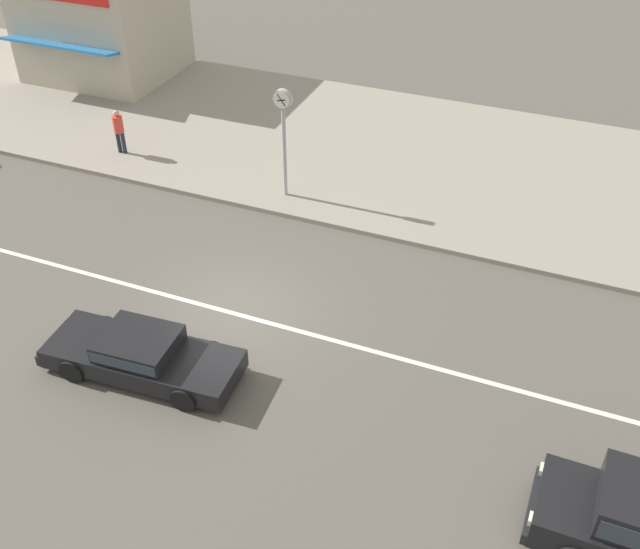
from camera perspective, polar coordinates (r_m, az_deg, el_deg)
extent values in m
plane|color=#544F47|center=(19.38, -6.81, -2.90)|extent=(160.00, 160.00, 0.00)
cube|color=silver|center=(19.38, -6.81, -2.90)|extent=(50.40, 0.14, 0.01)
cube|color=gray|center=(26.71, 2.88, 9.62)|extent=(68.00, 10.00, 0.15)
cube|color=black|center=(15.42, 15.82, -16.50)|extent=(0.13, 1.68, 0.28)
cube|color=white|center=(14.76, 15.77, -17.46)|extent=(0.08, 0.24, 0.14)
cube|color=white|center=(15.52, 16.54, -14.02)|extent=(0.08, 0.24, 0.14)
cylinder|color=black|center=(15.99, 19.53, -14.99)|extent=(0.60, 0.23, 0.60)
cube|color=black|center=(17.86, -13.30, -6.24)|extent=(4.66, 1.90, 0.48)
cube|color=black|center=(17.59, -13.67, -5.13)|extent=(1.80, 1.56, 0.42)
cube|color=#28333D|center=(17.59, -13.67, -5.13)|extent=(1.73, 1.59, 0.27)
cube|color=black|center=(19.07, -19.36, -4.75)|extent=(0.22, 1.59, 0.28)
cube|color=white|center=(18.61, -20.37, -5.37)|extent=(0.10, 0.24, 0.14)
cube|color=white|center=(19.25, -18.48, -3.27)|extent=(0.10, 0.24, 0.14)
cylinder|color=black|center=(18.17, -18.33, -6.94)|extent=(0.61, 0.26, 0.60)
cylinder|color=black|center=(19.05, -15.84, -3.97)|extent=(0.61, 0.26, 0.60)
cylinder|color=black|center=(16.90, -10.31, -9.31)|extent=(0.61, 0.26, 0.60)
cylinder|color=black|center=(17.84, -8.11, -5.97)|extent=(0.61, 0.26, 0.60)
cylinder|color=#9E9EA3|center=(23.09, -2.72, 9.24)|extent=(0.12, 0.12, 2.91)
cylinder|color=#9E9EA3|center=(22.33, -2.86, 13.22)|extent=(0.58, 0.18, 0.58)
cylinder|color=white|center=(22.25, -2.96, 13.12)|extent=(0.51, 0.02, 0.51)
cylinder|color=white|center=(22.40, -2.75, 13.31)|extent=(0.51, 0.02, 0.51)
cube|color=black|center=(22.24, -2.97, 13.11)|extent=(0.26, 0.01, 0.08)
cube|color=black|center=(22.24, -2.97, 13.11)|extent=(0.26, 0.01, 0.35)
cylinder|color=#232838|center=(26.98, -15.09, 9.74)|extent=(0.14, 0.14, 0.77)
cylinder|color=#232838|center=(26.87, -14.73, 9.69)|extent=(0.14, 0.14, 0.77)
cylinder|color=#D63D33|center=(26.63, -15.14, 11.00)|extent=(0.34, 0.34, 0.58)
sphere|color=tan|center=(26.47, -15.28, 11.76)|extent=(0.21, 0.21, 0.21)
cube|color=#B2A893|center=(33.30, -16.28, 17.96)|extent=(5.50, 4.80, 4.16)
cube|color=#286BA3|center=(31.31, -19.24, 16.15)|extent=(4.95, 0.90, 0.28)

